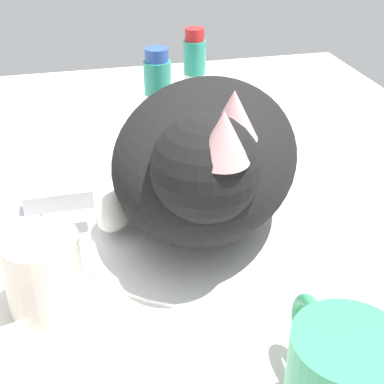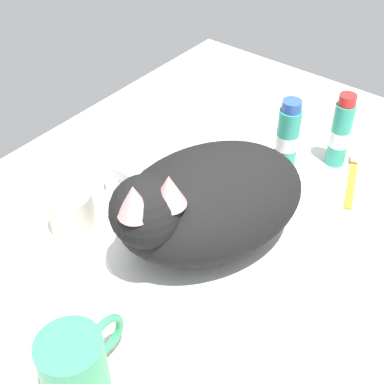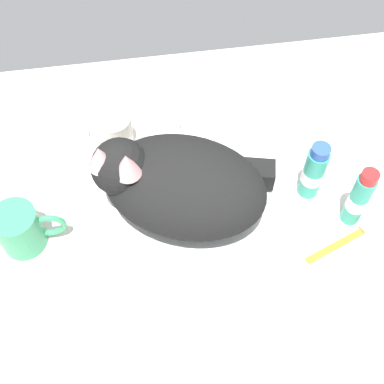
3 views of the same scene
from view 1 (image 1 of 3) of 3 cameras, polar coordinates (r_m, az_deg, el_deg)
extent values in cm
cube|color=silver|center=(63.04, 1.35, -3.65)|extent=(110.00, 82.50, 3.00)
cylinder|color=white|center=(61.96, 1.37, -2.17)|extent=(30.79, 30.79, 0.89)
cylinder|color=silver|center=(60.00, -16.67, -3.35)|extent=(3.60, 3.60, 3.51)
cube|color=silver|center=(58.32, -13.64, -0.70)|extent=(2.00, 7.06, 2.00)
cylinder|color=silver|center=(56.19, -16.63, -7.00)|extent=(2.80, 2.80, 1.80)
cylinder|color=silver|center=(64.89, -16.49, -1.44)|extent=(2.80, 2.80, 1.80)
ellipsoid|color=black|center=(58.22, 1.46, 4.03)|extent=(33.08, 28.39, 14.10)
sphere|color=black|center=(47.08, 1.41, 2.47)|extent=(12.67, 12.67, 9.66)
ellipsoid|color=white|center=(49.78, 1.70, 1.37)|extent=(7.86, 7.34, 5.31)
cone|color=#DB9E9E|center=(47.08, 3.92, 7.95)|extent=(5.70, 5.70, 4.35)
cone|color=#DB9E9E|center=(43.12, 3.30, 5.75)|extent=(5.70, 5.70, 4.35)
cube|color=black|center=(68.67, -4.77, 3.71)|extent=(14.03, 7.33, 4.22)
ellipsoid|color=white|center=(58.47, -8.10, -1.99)|extent=(6.56, 5.50, 3.80)
torus|color=#389966|center=(43.12, 12.17, -13.97)|extent=(5.77, 1.00, 5.77)
cylinder|color=silver|center=(49.75, -15.08, -8.16)|extent=(6.67, 6.67, 7.47)
cube|color=silver|center=(44.10, -18.13, -17.23)|extent=(8.04, 6.08, 2.46)
cylinder|color=teal|center=(79.65, -3.53, 9.62)|extent=(3.83, 3.83, 10.89)
cylinder|color=white|center=(79.84, -3.52, 9.25)|extent=(3.91, 3.91, 2.72)
cylinder|color=#2D51AD|center=(77.58, -3.68, 13.99)|extent=(3.26, 3.26, 1.80)
cylinder|color=teal|center=(86.16, 0.27, 11.64)|extent=(3.37, 3.37, 11.74)
cylinder|color=white|center=(86.35, 0.27, 11.27)|extent=(3.44, 3.44, 2.93)
cylinder|color=red|center=(84.18, 0.28, 16.00)|extent=(2.87, 2.87, 1.80)
cube|color=orange|center=(86.33, 3.98, 7.71)|extent=(13.56, 6.06, 0.80)
cube|color=white|center=(90.39, 1.69, 9.41)|extent=(2.57, 2.12, 0.80)
camera|label=2|loc=(0.52, 89.12, 32.82)|focal=50.40mm
camera|label=3|loc=(0.87, 61.54, 50.53)|focal=47.54mm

